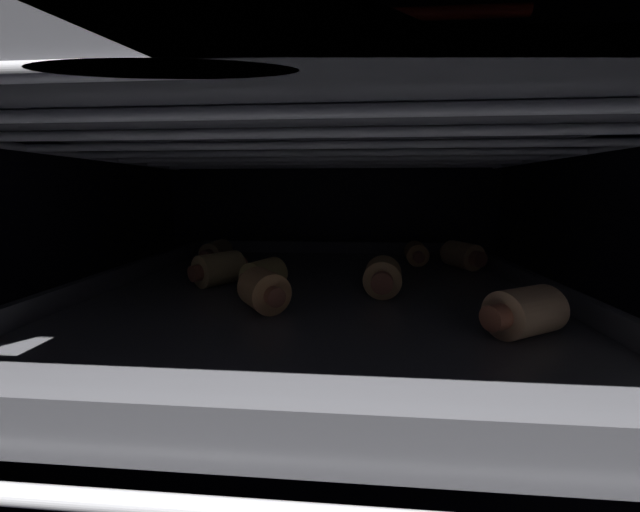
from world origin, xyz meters
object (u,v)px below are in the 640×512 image
Objects in this scene: baking_tray_lower at (317,294)px; pig_in_blanket_lower_2 at (416,253)px; pig_in_blanket_upper_8 at (310,128)px; pig_in_blanket_lower_4 at (216,252)px; oven_rack_upper at (317,150)px; pig_in_blanket_upper_0 at (241,72)px; pig_in_blanket_upper_1 at (451,117)px; pig_in_blanket_lower_3 at (462,255)px; pig_in_blanket_lower_0 at (264,290)px; baking_tray_upper at (317,138)px; pig_in_blanket_upper_3 at (366,115)px; oven_rack_lower at (317,305)px; pig_in_blanket_upper_5 at (379,130)px; pig_in_blanket_upper_7 at (133,109)px; pig_in_blanket_lower_7 at (383,277)px; pig_in_blanket_upper_6 at (425,131)px; pig_in_blanket_upper_4 at (110,86)px; pig_in_blanket_lower_5 at (219,269)px; pig_in_blanket_lower_1 at (524,312)px; pig_in_blanket_upper_2 at (201,119)px; pig_in_blanket_upper_9 at (78,32)px; pig_in_blanket_lower_6 at (264,275)px.

pig_in_blanket_lower_2 is (11.21, 12.68, 1.68)cm from baking_tray_lower.
pig_in_blanket_lower_4 is at bearing 153.19° from pig_in_blanket_upper_8.
oven_rack_upper is 12.08cm from pig_in_blanket_upper_0.
pig_in_blanket_lower_3 is at bearing 63.66° from pig_in_blanket_upper_1.
pig_in_blanket_upper_1 is at bearing 22.98° from pig_in_blanket_lower_0.
pig_in_blanket_upper_3 is (4.04, 0.16, 1.84)cm from baking_tray_upper.
pig_in_blanket_upper_5 is at bearing 54.04° from oven_rack_lower.
pig_in_blanket_lower_2 is 32.85cm from pig_in_blanket_upper_7.
pig_in_blanket_lower_7 is 1.06× the size of pig_in_blanket_upper_6.
pig_in_blanket_upper_1 is 0.99× the size of pig_in_blanket_upper_4.
pig_in_blanket_lower_0 is at bearing -11.90° from pig_in_blanket_upper_7.
pig_in_blanket_lower_0 is at bearing -122.13° from oven_rack_upper.
pig_in_blanket_lower_5 is (4.21, -10.34, 0.20)cm from pig_in_blanket_lower_4.
pig_in_blanket_lower_0 is 9.21cm from pig_in_blanket_lower_5.
pig_in_blanket_upper_1 reaches higher than baking_tray_upper.
baking_tray_lower is 13.67cm from baking_tray_upper.
pig_in_blanket_upper_8 is (-17.28, -5.51, 13.47)cm from pig_in_blanket_lower_3.
pig_in_blanket_lower_3 is 1.24× the size of pig_in_blanket_upper_4.
pig_in_blanket_upper_5 reaches higher than pig_in_blanket_lower_1.
pig_in_blanket_lower_0 is at bearing -153.05° from pig_in_blanket_lower_7.
pig_in_blanket_upper_2 reaches higher than pig_in_blanket_lower_2.
pig_in_blanket_upper_1 is (24.86, -11.10, 13.59)cm from pig_in_blanket_lower_4.
pig_in_blanket_lower_5 is at bearing 130.93° from pig_in_blanket_lower_0.
pig_in_blanket_upper_2 is at bearing 170.68° from baking_tray_lower.
baking_tray_lower is 8.09× the size of pig_in_blanket_upper_8.
pig_in_blanket_upper_8 is (-1.16, 5.24, 16.37)cm from oven_rack_lower.
pig_in_blanket_lower_0 is (-3.56, -5.67, 2.93)cm from oven_rack_lower.
pig_in_blanket_upper_8 is at bearing 83.64° from pig_in_blanket_upper_0.
pig_in_blanket_lower_5 is at bearing 177.88° from pig_in_blanket_upper_1.
pig_in_blanket_lower_1 is 26.59cm from pig_in_blanket_upper_9.
baking_tray_lower is 21.49cm from pig_in_blanket_upper_4.
pig_in_blanket_lower_3 is 1.13× the size of pig_in_blanket_upper_2.
pig_in_blanket_upper_9 is at bearing -131.36° from pig_in_blanket_lower_3.
pig_in_blanket_lower_3 is at bearing 14.99° from pig_in_blanket_upper_5.
oven_rack_upper is at bearing 146.91° from pig_in_blanket_lower_1.
pig_in_blanket_lower_5 is at bearing 95.48° from pig_in_blanket_upper_9.
pig_in_blanket_lower_0 reaches higher than pig_in_blanket_lower_4.
pig_in_blanket_upper_3 reaches higher than pig_in_blanket_lower_0.
baking_tray_upper is at bearing -9.32° from pig_in_blanket_upper_2.
pig_in_blanket_lower_0 is at bearing -122.13° from oven_rack_lower.
pig_in_blanket_lower_6 is 16.64cm from pig_in_blanket_upper_7.
pig_in_blanket_lower_3 is 17.62cm from pig_in_blanket_upper_1.
pig_in_blanket_lower_3 is at bearing 48.45° from pig_in_blanket_lower_7.
pig_in_blanket_lower_0 is 23.56cm from pig_in_blanket_lower_2.
pig_in_blanket_lower_5 is 25.88cm from pig_in_blanket_upper_6.
pig_in_blanket_upper_6 is at bearing 46.43° from pig_in_blanket_lower_0.
pig_in_blanket_upper_2 reaches higher than pig_in_blanket_upper_6.
pig_in_blanket_lower_5 reaches higher than pig_in_blanket_lower_6.
pig_in_blanket_lower_4 is (-13.81, 11.63, 2.74)cm from oven_rack_lower.
baking_tray_upper is at bearing 38.30° from pig_in_blanket_upper_4.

